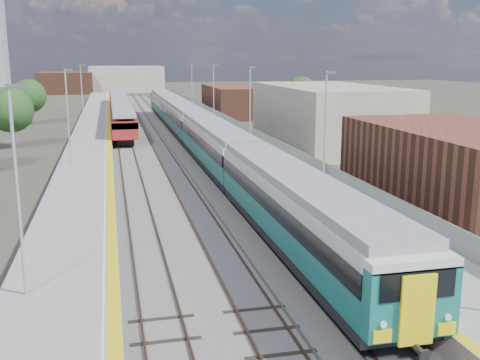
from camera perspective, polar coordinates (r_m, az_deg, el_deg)
name	(u,v)px	position (r m, az deg, el deg)	size (l,w,h in m)	color
ground	(175,143)	(63.16, -6.59, 3.74)	(320.00, 320.00, 0.00)	#47443A
ballast_bed	(153,140)	(65.42, -8.81, 4.00)	(10.50, 155.00, 0.06)	#565451
tracks	(157,138)	(67.11, -8.41, 4.29)	(8.96, 160.00, 0.17)	#4C3323
platform_right	(218,134)	(66.31, -2.30, 4.68)	(4.70, 155.00, 8.52)	slate
platform_left	(92,138)	(65.20, -14.80, 4.14)	(4.30, 155.00, 8.52)	slate
buildings	(61,52)	(151.10, -17.70, 12.28)	(72.00, 185.50, 40.00)	brown
green_train	(197,129)	(56.68, -4.38, 5.19)	(3.02, 83.90, 3.32)	black
red_train	(120,107)	(86.71, -12.13, 7.23)	(2.73, 55.51, 3.45)	black
tree_b	(10,110)	(63.37, -22.29, 6.58)	(4.69, 4.69, 6.36)	#382619
tree_c	(29,96)	(85.59, -20.64, 7.99)	(4.72, 4.72, 6.40)	#382619
tree_d	(301,92)	(87.49, 6.19, 8.83)	(4.83, 4.83, 6.54)	#382619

